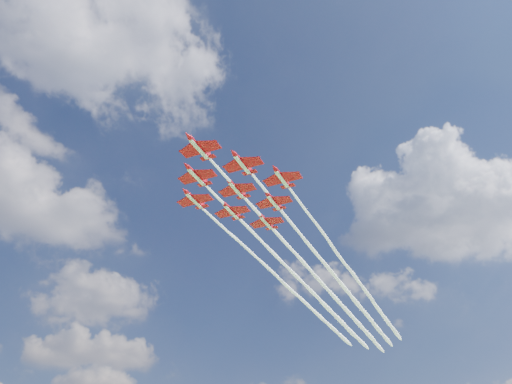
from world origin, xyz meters
TOP-DOWN VIEW (x-y plane):
  - jet_lead at (44.05, 36.05)m, footprint 121.79×99.30m
  - jet_row2_port at (55.84, 37.27)m, footprint 121.79×99.30m
  - jet_row2_starb at (47.67, 47.33)m, footprint 121.79×99.30m
  - jet_row3_port at (67.63, 38.49)m, footprint 121.79×99.30m
  - jet_row3_centre at (59.46, 48.55)m, footprint 121.79×99.30m
  - jet_row3_starb at (51.30, 58.62)m, footprint 121.79×99.30m
  - jet_row4_port at (71.25, 49.77)m, footprint 121.79×99.30m
  - jet_row4_starb at (63.09, 59.84)m, footprint 121.79×99.30m
  - jet_tail at (74.88, 61.06)m, footprint 121.79×99.30m

SIDE VIEW (x-z plane):
  - jet_lead at x=44.05m, z-range 82.46..85.32m
  - jet_row2_port at x=55.84m, z-range 82.46..85.32m
  - jet_row2_starb at x=47.67m, z-range 82.46..85.32m
  - jet_row3_port at x=67.63m, z-range 82.46..85.32m
  - jet_row3_centre at x=59.46m, z-range 82.46..85.32m
  - jet_row3_starb at x=51.30m, z-range 82.46..85.32m
  - jet_row4_port at x=71.25m, z-range 82.46..85.32m
  - jet_row4_starb at x=63.09m, z-range 82.46..85.32m
  - jet_tail at x=74.88m, z-range 82.46..85.32m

